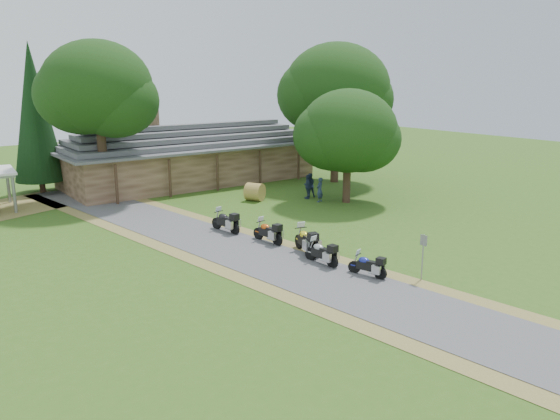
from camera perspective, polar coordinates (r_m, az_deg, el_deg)
ground at (r=24.07m, az=4.64°, el=-7.33°), size 120.00×120.00×0.00m
driveway at (r=26.75m, az=-1.83°, el=-5.09°), size 51.95×51.95×0.00m
lodge at (r=46.28m, az=-9.39°, el=5.91°), size 21.40×9.40×4.90m
motorcycle_row_a at (r=24.55m, az=9.11°, el=-5.62°), size 0.98×1.75×1.14m
motorcycle_row_b at (r=25.86m, az=4.34°, el=-4.34°), size 0.75×1.87×1.25m
motorcycle_row_c at (r=27.33m, az=2.72°, el=-3.09°), size 1.21×2.23×1.45m
motorcycle_row_d at (r=29.08m, az=-1.30°, el=-2.18°), size 0.85×1.98×1.31m
motorcycle_row_e at (r=31.21m, az=-5.73°, el=-1.08°), size 0.98×2.07×1.36m
person_a at (r=38.53m, az=4.17°, el=2.34°), size 0.69×0.59×2.05m
person_b at (r=40.14m, az=3.12°, el=2.83°), size 0.71×0.62×2.06m
person_c at (r=39.51m, az=2.92°, el=2.66°), size 0.62×0.71×2.06m
hay_bale at (r=38.94m, az=-2.65°, el=1.90°), size 1.67×1.63×1.27m
sign_post at (r=24.47m, az=14.68°, el=-4.82°), size 0.37×0.06×2.07m
oak_lodge_left at (r=40.05m, az=-18.38°, el=9.89°), size 7.50×7.50×12.80m
oak_lodge_right at (r=45.55m, az=5.87°, el=10.65°), size 8.66×8.66×12.41m
oak_driveway at (r=38.13m, az=7.10°, el=6.76°), size 6.73×6.73×8.10m
cedar_near at (r=44.77m, az=-24.20°, el=8.70°), size 3.69×3.69×11.20m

